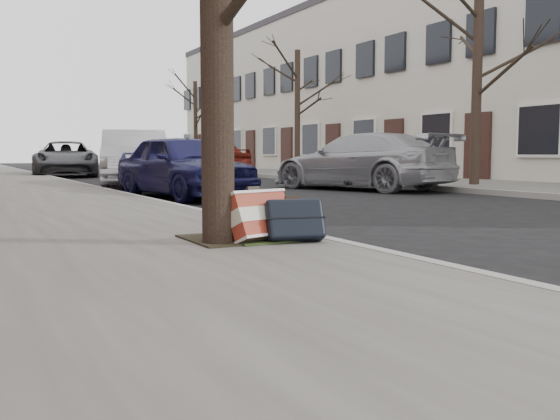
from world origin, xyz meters
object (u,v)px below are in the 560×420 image
car_near_front (183,166)px  car_near_mid (135,159)px  suitcase_navy (295,220)px  suitcase_red (260,216)px

car_near_front → car_near_mid: (0.20, 4.40, 0.11)m
suitcase_navy → car_near_front: bearing=91.1°
car_near_front → suitcase_navy: bearing=-109.9°
suitcase_navy → car_near_mid: size_ratio=0.11×
suitcase_navy → car_near_front: size_ratio=0.13×
car_near_front → suitcase_red: bearing=-112.1°
suitcase_red → car_near_mid: 11.47m
suitcase_red → suitcase_navy: bearing=-51.7°
car_near_mid → car_near_front: bearing=-78.7°
suitcase_red → car_near_front: size_ratio=0.15×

